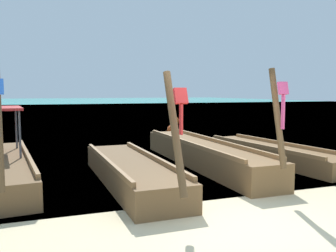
{
  "coord_description": "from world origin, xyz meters",
  "views": [
    {
      "loc": [
        -2.99,
        -4.8,
        2.1
      ],
      "look_at": [
        0.0,
        3.35,
        1.28
      ],
      "focal_mm": 38.68,
      "sensor_mm": 36.0,
      "label": 1
    }
  ],
  "objects_px": {
    "longtail_boat_pink_ribbon": "(202,154)",
    "mooring_buoy_near": "(172,130)",
    "mooring_buoy_far": "(175,121)",
    "longtail_boat_violet_ribbon": "(273,153)",
    "longtail_boat_red_ribbon": "(131,172)",
    "longtail_boat_blue_ribbon": "(0,167)"
  },
  "relations": [
    {
      "from": "mooring_buoy_near",
      "to": "mooring_buoy_far",
      "type": "height_order",
      "value": "mooring_buoy_near"
    },
    {
      "from": "longtail_boat_blue_ribbon",
      "to": "mooring_buoy_near",
      "type": "bearing_deg",
      "value": 44.76
    },
    {
      "from": "mooring_buoy_near",
      "to": "longtail_boat_violet_ribbon",
      "type": "bearing_deg",
      "value": -85.75
    },
    {
      "from": "mooring_buoy_far",
      "to": "longtail_boat_blue_ribbon",
      "type": "bearing_deg",
      "value": -127.17
    },
    {
      "from": "longtail_boat_blue_ribbon",
      "to": "mooring_buoy_near",
      "type": "height_order",
      "value": "longtail_boat_blue_ribbon"
    },
    {
      "from": "longtail_boat_red_ribbon",
      "to": "longtail_boat_violet_ribbon",
      "type": "relative_size",
      "value": 0.95
    },
    {
      "from": "longtail_boat_red_ribbon",
      "to": "mooring_buoy_far",
      "type": "xyz_separation_m",
      "value": [
        6.28,
        13.29,
        -0.02
      ]
    },
    {
      "from": "longtail_boat_pink_ribbon",
      "to": "longtail_boat_violet_ribbon",
      "type": "bearing_deg",
      "value": -6.32
    },
    {
      "from": "longtail_boat_pink_ribbon",
      "to": "mooring_buoy_near",
      "type": "xyz_separation_m",
      "value": [
        1.69,
        6.85,
        -0.07
      ]
    },
    {
      "from": "mooring_buoy_far",
      "to": "longtail_boat_violet_ribbon",
      "type": "bearing_deg",
      "value": -97.57
    },
    {
      "from": "longtail_boat_red_ribbon",
      "to": "longtail_boat_blue_ribbon",
      "type": "bearing_deg",
      "value": 155.58
    },
    {
      "from": "longtail_boat_red_ribbon",
      "to": "mooring_buoy_near",
      "type": "height_order",
      "value": "longtail_boat_red_ribbon"
    },
    {
      "from": "longtail_boat_pink_ribbon",
      "to": "mooring_buoy_near",
      "type": "bearing_deg",
      "value": 76.16
    },
    {
      "from": "longtail_boat_violet_ribbon",
      "to": "mooring_buoy_near",
      "type": "bearing_deg",
      "value": 94.25
    },
    {
      "from": "longtail_boat_violet_ribbon",
      "to": "mooring_buoy_far",
      "type": "height_order",
      "value": "longtail_boat_violet_ribbon"
    },
    {
      "from": "longtail_boat_red_ribbon",
      "to": "longtail_boat_pink_ribbon",
      "type": "distance_m",
      "value": 2.78
    },
    {
      "from": "longtail_boat_red_ribbon",
      "to": "mooring_buoy_near",
      "type": "xyz_separation_m",
      "value": [
        4.13,
        8.18,
        -0.02
      ]
    },
    {
      "from": "longtail_boat_blue_ribbon",
      "to": "mooring_buoy_far",
      "type": "height_order",
      "value": "longtail_boat_blue_ribbon"
    },
    {
      "from": "longtail_boat_violet_ribbon",
      "to": "mooring_buoy_far",
      "type": "bearing_deg",
      "value": 82.43
    },
    {
      "from": "longtail_boat_blue_ribbon",
      "to": "mooring_buoy_far",
      "type": "xyz_separation_m",
      "value": [
        9.1,
        12.01,
        -0.07
      ]
    },
    {
      "from": "longtail_boat_red_ribbon",
      "to": "mooring_buoy_near",
      "type": "relative_size",
      "value": 10.78
    },
    {
      "from": "longtail_boat_blue_ribbon",
      "to": "mooring_buoy_far",
      "type": "distance_m",
      "value": 15.07
    }
  ]
}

